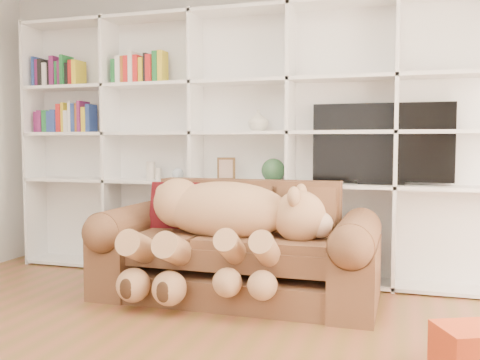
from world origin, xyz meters
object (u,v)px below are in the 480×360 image
(gift_box, at_px, (470,351))
(teddy_bear, at_px, (222,222))
(tv, at_px, (382,144))
(sofa, at_px, (237,254))

(gift_box, bearing_deg, teddy_bear, 153.64)
(tv, bearing_deg, sofa, -147.65)
(teddy_bear, distance_m, gift_box, 1.91)
(teddy_bear, relative_size, gift_box, 4.65)
(sofa, distance_m, gift_box, 1.89)
(gift_box, bearing_deg, sofa, 147.80)
(gift_box, height_order, tv, tv)
(teddy_bear, bearing_deg, gift_box, -35.47)
(teddy_bear, xyz_separation_m, tv, (1.12, 0.85, 0.58))
(sofa, height_order, gift_box, sofa)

